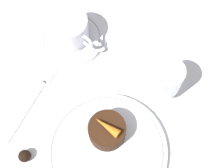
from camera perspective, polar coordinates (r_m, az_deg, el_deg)
ground_plane at (r=0.63m, az=2.16°, el=-8.66°), size 3.00×3.00×0.00m
dinner_plate at (r=0.61m, az=-1.14°, el=-11.90°), size 0.23×0.23×0.01m
saucer at (r=0.71m, az=-7.39°, el=8.22°), size 0.14×0.14×0.01m
coffee_cup at (r=0.68m, az=-7.86°, el=9.98°), size 0.11×0.08×0.06m
spoon at (r=0.68m, az=-4.85°, el=6.08°), size 0.08×0.09×0.00m
wine_glass at (r=0.60m, az=9.84°, el=0.79°), size 0.07×0.07×0.11m
fork at (r=0.67m, az=-13.26°, el=-1.29°), size 0.06×0.19×0.01m
dessert_cake at (r=0.59m, az=-0.91°, el=-8.54°), size 0.07×0.07×0.04m
carrot_garnish at (r=0.56m, az=-0.95°, el=-7.77°), size 0.05×0.02×0.02m
chocolate_truffle at (r=0.62m, az=-15.69°, el=-12.55°), size 0.02×0.02×0.02m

